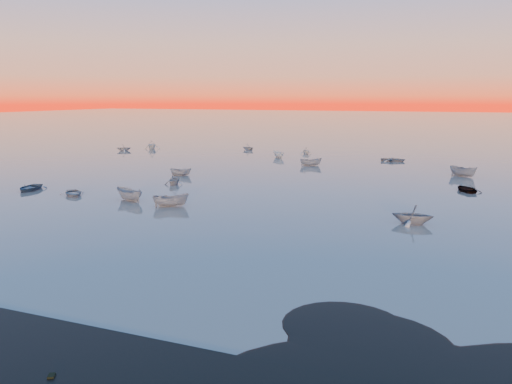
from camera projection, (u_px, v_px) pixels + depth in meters
The scene contains 5 objects.
ground at pixel (356, 146), 122.02m from camera, with size 600.00×600.00×0.00m, color slate.
mud_lobes at pixel (54, 300), 29.58m from camera, with size 140.00×6.00×0.07m, color black, non-canonical shape.
moored_fleet at pixel (304, 173), 79.00m from camera, with size 124.00×58.00×1.20m, color silver, non-canonical shape.
boat_near_left at pixel (30, 190), 64.32m from camera, with size 4.47×1.86×1.12m, color #324961.
boat_near_center at pixel (171, 206), 54.91m from camera, with size 3.97×1.68×1.37m, color gray.
Camera 1 is at (21.30, -22.58, 11.91)m, focal length 35.00 mm.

